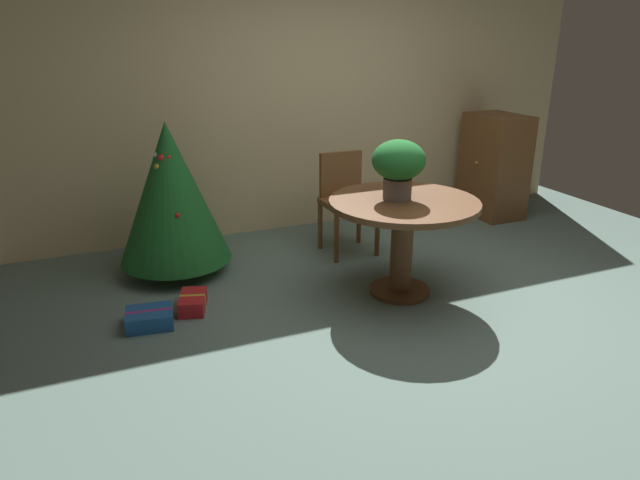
{
  "coord_description": "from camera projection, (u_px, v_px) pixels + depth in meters",
  "views": [
    {
      "loc": [
        -2.19,
        -3.16,
        1.92
      ],
      "look_at": [
        -0.81,
        0.13,
        0.61
      ],
      "focal_mm": 31.92,
      "sensor_mm": 36.0,
      "label": 1
    }
  ],
  "objects": [
    {
      "name": "ground_plane",
      "position": [
        428.0,
        308.0,
        4.19
      ],
      "size": [
        6.6,
        6.6,
        0.0
      ],
      "primitive_type": "plane",
      "color": "slate"
    },
    {
      "name": "back_wall_panel",
      "position": [
        315.0,
        97.0,
        5.64
      ],
      "size": [
        6.0,
        0.1,
        2.6
      ],
      "primitive_type": "cube",
      "color": "beige",
      "rests_on": "ground_plane"
    },
    {
      "name": "round_dining_table",
      "position": [
        403.0,
        223.0,
        4.24
      ],
      "size": [
        1.12,
        1.12,
        0.75
      ],
      "color": "brown",
      "rests_on": "ground_plane"
    },
    {
      "name": "flower_vase",
      "position": [
        399.0,
        164.0,
        4.12
      ],
      "size": [
        0.39,
        0.39,
        0.44
      ],
      "color": "#665B51",
      "rests_on": "round_dining_table"
    },
    {
      "name": "wooden_chair_far",
      "position": [
        345.0,
        196.0,
        5.14
      ],
      "size": [
        0.45,
        0.41,
        0.9
      ],
      "color": "brown",
      "rests_on": "ground_plane"
    },
    {
      "name": "holiday_tree",
      "position": [
        171.0,
        193.0,
        4.59
      ],
      "size": [
        0.91,
        0.91,
        1.27
      ],
      "color": "brown",
      "rests_on": "ground_plane"
    },
    {
      "name": "gift_box_red",
      "position": [
        193.0,
        302.0,
        4.16
      ],
      "size": [
        0.27,
        0.35,
        0.11
      ],
      "color": "red",
      "rests_on": "ground_plane"
    },
    {
      "name": "gift_box_blue",
      "position": [
        149.0,
        318.0,
        3.93
      ],
      "size": [
        0.34,
        0.3,
        0.11
      ],
      "color": "#1E569E",
      "rests_on": "ground_plane"
    },
    {
      "name": "wooden_cabinet",
      "position": [
        494.0,
        166.0,
        6.14
      ],
      "size": [
        0.48,
        0.67,
        1.1
      ],
      "color": "brown",
      "rests_on": "ground_plane"
    }
  ]
}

